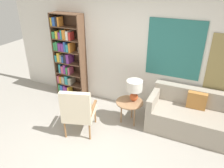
# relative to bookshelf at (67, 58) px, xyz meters

# --- Properties ---
(ground_plane) EXTENTS (14.00, 14.00, 0.00)m
(ground_plane) POSITION_rel_bookshelf_xyz_m (1.67, -1.84, -1.00)
(ground_plane) COLOR #9E998E
(wall_back) EXTENTS (6.40, 0.08, 2.70)m
(wall_back) POSITION_rel_bookshelf_xyz_m (1.74, 0.18, 0.35)
(wall_back) COLOR silver
(wall_back) RESTS_ON ground_plane
(bookshelf) EXTENTS (0.77, 0.30, 2.06)m
(bookshelf) POSITION_rel_bookshelf_xyz_m (0.00, 0.00, 0.00)
(bookshelf) COLOR brown
(bookshelf) RESTS_ON ground_plane
(armchair) EXTENTS (0.72, 0.76, 0.99)m
(armchair) POSITION_rel_bookshelf_xyz_m (1.11, -1.29, -0.46)
(armchair) COLOR olive
(armchair) RESTS_ON ground_plane
(couch) EXTENTS (1.71, 0.82, 0.82)m
(couch) POSITION_rel_bookshelf_xyz_m (3.10, -0.26, -0.68)
(couch) COLOR #9E9384
(couch) RESTS_ON ground_plane
(side_table) EXTENTS (0.56, 0.56, 0.50)m
(side_table) POSITION_rel_bookshelf_xyz_m (1.86, -0.53, -0.55)
(side_table) COLOR #99704C
(side_table) RESTS_ON ground_plane
(table_lamp) EXTENTS (0.33, 0.33, 0.45)m
(table_lamp) POSITION_rel_bookshelf_xyz_m (1.92, -0.45, -0.20)
(table_lamp) COLOR #C65128
(table_lamp) RESTS_ON side_table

